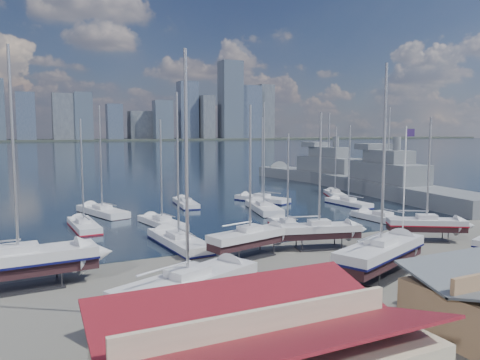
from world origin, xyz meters
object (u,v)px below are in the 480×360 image
naval_ship_west (328,176)px  car_a (348,295)px  naval_ship_east (387,187)px  flagpole (405,181)px  sailboat_cradle_0 (19,262)px

naval_ship_west → car_a: (-45.95, -64.92, -0.95)m
naval_ship_east → naval_ship_west: bearing=-0.3°
car_a → flagpole: (13.41, 8.27, 6.72)m
sailboat_cradle_0 → naval_ship_west: sailboat_cradle_0 is taller
naval_ship_west → car_a: 79.54m
flagpole → naval_ship_east: bearing=48.9°
sailboat_cradle_0 → naval_ship_east: size_ratio=0.37×
sailboat_cradle_0 → naval_ship_west: (67.03, 51.22, -0.55)m
car_a → sailboat_cradle_0: bearing=140.2°
naval_ship_west → flagpole: 65.59m
sailboat_cradle_0 → naval_ship_east: bearing=20.3°
naval_ship_west → car_a: bearing=137.5°
naval_ship_east → car_a: 59.99m
car_a → naval_ship_east: bearing=37.6°
sailboat_cradle_0 → car_a: bearing=-36.6°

